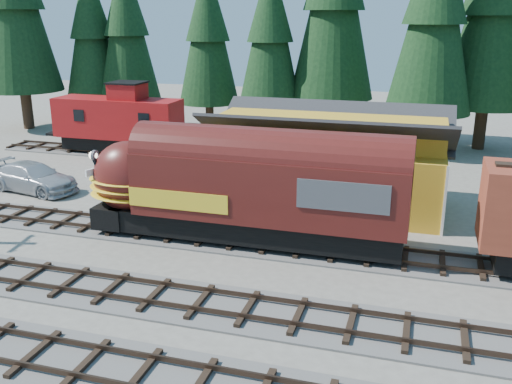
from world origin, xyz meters
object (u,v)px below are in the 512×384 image
(locomotive, at_px, (235,192))
(pickup_truck_a, at_px, (180,178))
(depot, at_px, (328,152))
(caboose, at_px, (119,121))
(pickup_truck_b, at_px, (33,177))

(locomotive, bearing_deg, pickup_truck_a, 131.40)
(depot, relative_size, caboose, 1.35)
(pickup_truck_a, bearing_deg, depot, -63.84)
(caboose, bearing_deg, locomotive, -45.47)
(pickup_truck_a, relative_size, pickup_truck_b, 1.14)
(locomotive, relative_size, caboose, 1.58)
(caboose, bearing_deg, depot, -24.00)
(pickup_truck_b, bearing_deg, pickup_truck_a, -66.06)
(depot, height_order, caboose, depot)
(caboose, height_order, pickup_truck_b, caboose)
(locomotive, xyz_separation_m, pickup_truck_a, (-5.43, 6.16, -1.48))
(locomotive, xyz_separation_m, pickup_truck_b, (-13.92, 4.08, -1.56))
(caboose, distance_m, pickup_truck_a, 11.55)
(caboose, relative_size, pickup_truck_a, 1.45)
(depot, relative_size, pickup_truck_a, 1.96)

